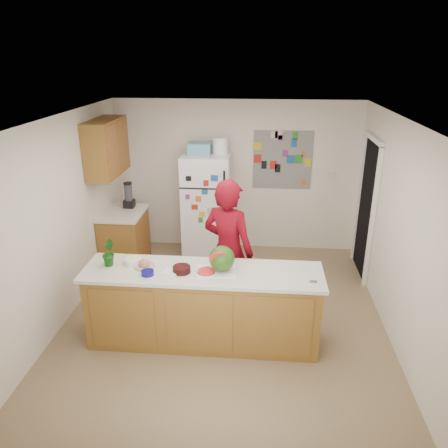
# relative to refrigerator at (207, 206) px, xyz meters

# --- Properties ---
(floor) EXTENTS (4.00, 4.50, 0.02)m
(floor) POSITION_rel_refrigerator_xyz_m (0.45, -1.88, -0.86)
(floor) COLOR brown
(floor) RESTS_ON ground
(wall_back) EXTENTS (4.00, 0.02, 2.50)m
(wall_back) POSITION_rel_refrigerator_xyz_m (0.45, 0.38, 0.40)
(wall_back) COLOR beige
(wall_back) RESTS_ON ground
(wall_left) EXTENTS (0.02, 4.50, 2.50)m
(wall_left) POSITION_rel_refrigerator_xyz_m (-1.56, -1.88, 0.40)
(wall_left) COLOR beige
(wall_left) RESTS_ON ground
(wall_right) EXTENTS (0.02, 4.50, 2.50)m
(wall_right) POSITION_rel_refrigerator_xyz_m (2.46, -1.88, 0.40)
(wall_right) COLOR beige
(wall_right) RESTS_ON ground
(ceiling) EXTENTS (4.00, 4.50, 0.02)m
(ceiling) POSITION_rel_refrigerator_xyz_m (0.45, -1.88, 1.66)
(ceiling) COLOR white
(ceiling) RESTS_ON wall_back
(doorway) EXTENTS (0.03, 0.85, 2.04)m
(doorway) POSITION_rel_refrigerator_xyz_m (2.44, -0.43, 0.17)
(doorway) COLOR black
(doorway) RESTS_ON ground
(peninsula_base) EXTENTS (2.60, 0.62, 0.88)m
(peninsula_base) POSITION_rel_refrigerator_xyz_m (0.25, -2.38, -0.41)
(peninsula_base) COLOR brown
(peninsula_base) RESTS_ON floor
(peninsula_top) EXTENTS (2.68, 0.70, 0.04)m
(peninsula_top) POSITION_rel_refrigerator_xyz_m (0.25, -2.38, 0.05)
(peninsula_top) COLOR silver
(peninsula_top) RESTS_ON peninsula_base
(side_counter_base) EXTENTS (0.60, 0.80, 0.86)m
(side_counter_base) POSITION_rel_refrigerator_xyz_m (-1.24, -0.53, -0.42)
(side_counter_base) COLOR brown
(side_counter_base) RESTS_ON floor
(side_counter_top) EXTENTS (0.64, 0.84, 0.04)m
(side_counter_top) POSITION_rel_refrigerator_xyz_m (-1.24, -0.53, 0.03)
(side_counter_top) COLOR silver
(side_counter_top) RESTS_ON side_counter_base
(upper_cabinets) EXTENTS (0.35, 1.00, 0.80)m
(upper_cabinets) POSITION_rel_refrigerator_xyz_m (-1.37, -0.58, 1.05)
(upper_cabinets) COLOR brown
(upper_cabinets) RESTS_ON wall_left
(refrigerator) EXTENTS (0.75, 0.70, 1.70)m
(refrigerator) POSITION_rel_refrigerator_xyz_m (0.00, 0.00, 0.00)
(refrigerator) COLOR silver
(refrigerator) RESTS_ON floor
(fridge_top_bin) EXTENTS (0.35, 0.28, 0.18)m
(fridge_top_bin) POSITION_rel_refrigerator_xyz_m (-0.10, 0.00, 0.94)
(fridge_top_bin) COLOR #5999B2
(fridge_top_bin) RESTS_ON refrigerator
(photo_collage) EXTENTS (0.95, 0.01, 0.95)m
(photo_collage) POSITION_rel_refrigerator_xyz_m (1.20, 0.36, 0.70)
(photo_collage) COLOR slate
(photo_collage) RESTS_ON wall_back
(person) EXTENTS (0.79, 0.68, 1.83)m
(person) POSITION_rel_refrigerator_xyz_m (0.49, -1.83, 0.06)
(person) COLOR #5F0510
(person) RESTS_ON floor
(blender_appliance) EXTENTS (0.12, 0.12, 0.38)m
(blender_appliance) POSITION_rel_refrigerator_xyz_m (-1.19, -0.31, 0.24)
(blender_appliance) COLOR black
(blender_appliance) RESTS_ON side_counter_top
(cutting_board) EXTENTS (0.47, 0.37, 0.01)m
(cutting_board) POSITION_rel_refrigerator_xyz_m (0.41, -2.38, 0.08)
(cutting_board) COLOR white
(cutting_board) RESTS_ON peninsula_top
(watermelon) EXTENTS (0.28, 0.28, 0.28)m
(watermelon) POSITION_rel_refrigerator_xyz_m (0.47, -2.36, 0.22)
(watermelon) COLOR #2A5618
(watermelon) RESTS_ON cutting_board
(watermelon_slice) EXTENTS (0.18, 0.18, 0.02)m
(watermelon_slice) POSITION_rel_refrigerator_xyz_m (0.30, -2.43, 0.09)
(watermelon_slice) COLOR #E7394C
(watermelon_slice) RESTS_ON cutting_board
(cherry_bowl) EXTENTS (0.21, 0.21, 0.07)m
(cherry_bowl) POSITION_rel_refrigerator_xyz_m (0.03, -2.43, 0.11)
(cherry_bowl) COLOR black
(cherry_bowl) RESTS_ON peninsula_top
(white_bowl) EXTENTS (0.26, 0.26, 0.06)m
(white_bowl) POSITION_rel_refrigerator_xyz_m (-0.57, -2.27, 0.10)
(white_bowl) COLOR white
(white_bowl) RESTS_ON peninsula_top
(cobalt_bowl) EXTENTS (0.14, 0.14, 0.05)m
(cobalt_bowl) POSITION_rel_refrigerator_xyz_m (-0.33, -2.53, 0.10)
(cobalt_bowl) COLOR #0E0C63
(cobalt_bowl) RESTS_ON peninsula_top
(plate) EXTENTS (0.27, 0.27, 0.02)m
(plate) POSITION_rel_refrigerator_xyz_m (-0.42, -2.34, 0.08)
(plate) COLOR beige
(plate) RESTS_ON peninsula_top
(paper_towel) EXTENTS (0.21, 0.19, 0.02)m
(paper_towel) POSITION_rel_refrigerator_xyz_m (-0.09, -2.46, 0.08)
(paper_towel) COLOR silver
(paper_towel) RESTS_ON peninsula_top
(keys) EXTENTS (0.08, 0.04, 0.01)m
(keys) POSITION_rel_refrigerator_xyz_m (1.45, -2.53, 0.08)
(keys) COLOR gray
(keys) RESTS_ON peninsula_top
(potted_plant) EXTENTS (0.17, 0.20, 0.30)m
(potted_plant) POSITION_rel_refrigerator_xyz_m (-0.83, -2.33, 0.22)
(potted_plant) COLOR #173E0D
(potted_plant) RESTS_ON peninsula_top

